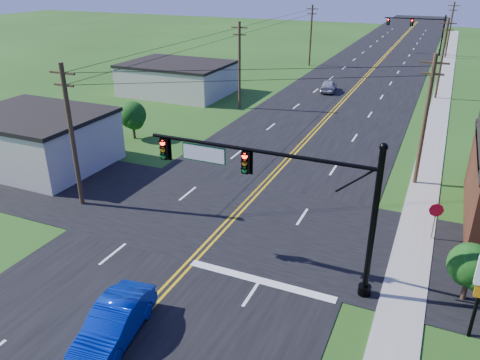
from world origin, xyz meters
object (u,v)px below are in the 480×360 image
at_px(signal_mast_main, 277,186).
at_px(signal_mast_far, 417,27).
at_px(stop_sign, 436,214).
at_px(blue_car, 114,323).

distance_m(signal_mast_main, signal_mast_far, 72.00).
bearing_deg(signal_mast_main, stop_sign, 42.67).
bearing_deg(blue_car, signal_mast_main, 49.03).
relative_size(blue_car, stop_sign, 2.11).
xyz_separation_m(signal_mast_main, signal_mast_far, (0.10, 72.00, -0.20)).
distance_m(signal_mast_far, blue_car, 79.18).
xyz_separation_m(signal_mast_main, stop_sign, (7.00, 6.45, -3.13)).
relative_size(signal_mast_far, blue_car, 2.31).
bearing_deg(signal_mast_main, blue_car, -121.70).
relative_size(signal_mast_main, blue_car, 2.38).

